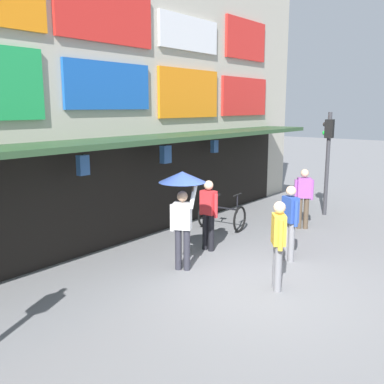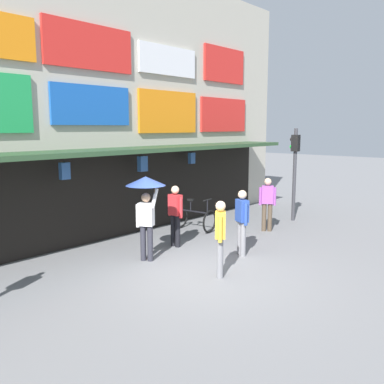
{
  "view_description": "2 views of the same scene",
  "coord_description": "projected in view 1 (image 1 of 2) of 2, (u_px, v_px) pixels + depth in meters",
  "views": [
    {
      "loc": [
        -6.92,
        -3.96,
        3.35
      ],
      "look_at": [
        0.55,
        1.96,
        1.5
      ],
      "focal_mm": 41.07,
      "sensor_mm": 36.0,
      "label": 1
    },
    {
      "loc": [
        -6.9,
        -5.82,
        3.24
      ],
      "look_at": [
        2.05,
        2.13,
        1.39
      ],
      "focal_mm": 39.38,
      "sensor_mm": 36.0,
      "label": 2
    }
  ],
  "objects": [
    {
      "name": "pedestrian_in_black",
      "position": [
        208.0,
        211.0,
        10.28
      ],
      "size": [
        0.24,
        0.53,
        1.68
      ],
      "color": "black",
      "rests_on": "ground"
    },
    {
      "name": "shopfront",
      "position": [
        91.0,
        81.0,
        10.41
      ],
      "size": [
        18.0,
        2.6,
        8.0
      ],
      "color": "#B2AD9E",
      "rests_on": "ground"
    },
    {
      "name": "traffic_light_far",
      "position": [
        328.0,
        147.0,
        13.48
      ],
      "size": [
        0.32,
        0.35,
        3.2
      ],
      "color": "#38383D",
      "rests_on": "ground"
    },
    {
      "name": "pedestrian_in_purple",
      "position": [
        290.0,
        219.0,
        9.59
      ],
      "size": [
        0.37,
        0.48,
        1.68
      ],
      "color": "gray",
      "rests_on": "ground"
    },
    {
      "name": "bicycle_parked",
      "position": [
        222.0,
        215.0,
        12.17
      ],
      "size": [
        0.84,
        1.23,
        1.05
      ],
      "color": "black",
      "rests_on": "ground"
    },
    {
      "name": "pedestrian_with_umbrella",
      "position": [
        182.0,
        193.0,
        8.89
      ],
      "size": [
        0.96,
        0.96,
        2.08
      ],
      "color": "#2D2D38",
      "rests_on": "ground"
    },
    {
      "name": "pedestrian_in_yellow",
      "position": [
        278.0,
        240.0,
        8.04
      ],
      "size": [
        0.44,
        0.39,
        1.68
      ],
      "color": "gray",
      "rests_on": "ground"
    },
    {
      "name": "ground_plane",
      "position": [
        254.0,
        285.0,
        8.38
      ],
      "size": [
        80.0,
        80.0,
        0.0
      ],
      "primitive_type": "plane",
      "color": "slate"
    },
    {
      "name": "pedestrian_in_blue",
      "position": [
        304.0,
        195.0,
        12.13
      ],
      "size": [
        0.38,
        0.45,
        1.68
      ],
      "color": "brown",
      "rests_on": "ground"
    }
  ]
}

